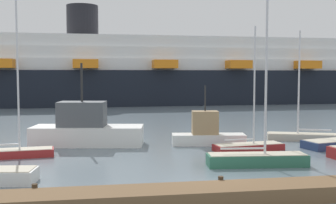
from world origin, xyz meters
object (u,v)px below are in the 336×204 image
object	(u,v)px
sailboat_1	(257,156)
sailboat_4	(249,145)
sailboat_5	(304,135)
fishing_boat_1	(207,133)
cruise_ship	(190,73)
sailboat_3	(13,150)
fishing_boat_0	(86,129)

from	to	relation	value
sailboat_1	sailboat_4	size ratio (longest dim) A/B	1.29
sailboat_5	fishing_boat_1	world-z (taller)	sailboat_5
sailboat_4	cruise_ship	size ratio (longest dim) A/B	0.08
sailboat_3	sailboat_1	bearing A→B (deg)	-24.27
sailboat_4	sailboat_3	bearing A→B (deg)	172.37
sailboat_4	fishing_boat_0	distance (m)	11.98
sailboat_4	sailboat_5	world-z (taller)	sailboat_5
fishing_boat_1	sailboat_3	bearing A→B (deg)	18.93
sailboat_4	sailboat_5	size ratio (longest dim) A/B	0.99
sailboat_1	sailboat_5	distance (m)	10.70
sailboat_3	fishing_boat_0	distance (m)	5.94
sailboat_4	fishing_boat_0	bearing A→B (deg)	153.34
fishing_boat_1	fishing_boat_0	bearing A→B (deg)	0.02
sailboat_1	fishing_boat_0	distance (m)	13.28
sailboat_1	sailboat_5	xyz separation A→B (m)	(7.06, 8.04, -0.12)
sailboat_3	sailboat_4	bearing A→B (deg)	-6.47
sailboat_3	fishing_boat_1	distance (m)	13.71
sailboat_3	sailboat_4	distance (m)	15.73
fishing_boat_1	cruise_ship	distance (m)	45.18
sailboat_5	fishing_boat_1	distance (m)	8.17
fishing_boat_0	fishing_boat_1	world-z (taller)	fishing_boat_0
sailboat_3	fishing_boat_1	world-z (taller)	sailboat_3
sailboat_4	cruise_ship	world-z (taller)	cruise_ship
sailboat_4	sailboat_5	bearing A→B (deg)	22.69
sailboat_1	sailboat_5	bearing A→B (deg)	53.98
sailboat_1	fishing_boat_0	size ratio (longest dim) A/B	1.30
sailboat_1	sailboat_4	bearing A→B (deg)	80.80
cruise_ship	sailboat_5	bearing A→B (deg)	-91.67
sailboat_1	fishing_boat_1	distance (m)	7.47
sailboat_1	sailboat_5	world-z (taller)	sailboat_1
fishing_boat_0	fishing_boat_1	bearing A→B (deg)	-178.86
sailboat_3	sailboat_5	size ratio (longest dim) A/B	1.15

